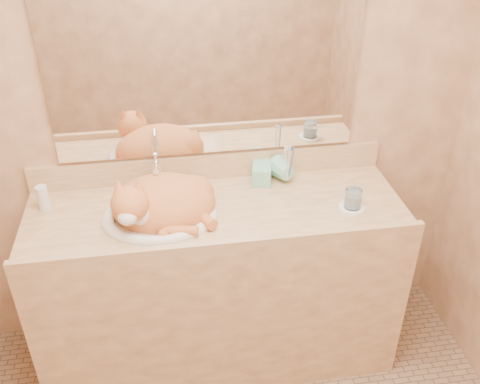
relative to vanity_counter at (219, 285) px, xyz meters
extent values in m
cube|color=#996645|center=(0.00, 0.28, 0.82)|extent=(2.40, 0.02, 2.50)
cube|color=white|center=(0.00, 0.26, 0.97)|extent=(1.30, 0.02, 0.80)
imported|color=#80CDAE|center=(0.22, 0.14, 0.52)|extent=(0.10, 0.10, 0.19)
imported|color=#80CDAE|center=(0.34, 0.14, 0.48)|extent=(0.14, 0.14, 0.10)
cylinder|color=white|center=(0.57, -0.08, 0.43)|extent=(0.11, 0.11, 0.01)
cylinder|color=white|center=(0.57, -0.08, 0.48)|extent=(0.07, 0.07, 0.08)
cylinder|color=silver|center=(-0.71, 0.11, 0.48)|extent=(0.05, 0.05, 0.11)
camera|label=1|loc=(-0.19, -1.85, 1.70)|focal=40.00mm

